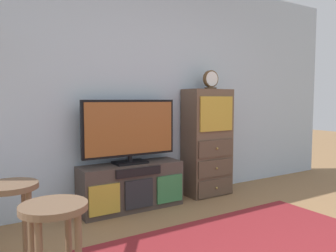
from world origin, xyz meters
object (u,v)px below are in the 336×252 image
at_px(desk_clock, 211,80).
at_px(bar_stool_far, 10,211).
at_px(television, 130,130).
at_px(bar_stool_near, 54,237).
at_px(side_cabinet, 207,142).
at_px(media_console, 131,186).

relative_size(desk_clock, bar_stool_far, 0.34).
distance_m(television, bar_stool_near, 2.00).
relative_size(side_cabinet, bar_stool_far, 1.93).
relative_size(desk_clock, bar_stool_near, 0.34).
bearing_deg(television, desk_clock, -1.50).
height_order(media_console, television, television).
bearing_deg(bar_stool_near, desk_clock, 34.35).
distance_m(side_cabinet, bar_stool_near, 2.74).
relative_size(television, side_cabinet, 0.81).
relative_size(media_console, side_cabinet, 0.86).
bearing_deg(television, bar_stool_far, -141.40).
bearing_deg(desk_clock, television, 178.50).
distance_m(side_cabinet, bar_stool_far, 2.60).
bearing_deg(bar_stool_near, media_console, 53.03).
bearing_deg(bar_stool_far, television, 38.60).
xyz_separation_m(media_console, side_cabinet, (1.07, 0.01, 0.41)).
bearing_deg(television, side_cabinet, -0.74).
bearing_deg(media_console, desk_clock, -0.25).
xyz_separation_m(desk_clock, bar_stool_far, (-2.41, -1.02, -0.94)).
relative_size(television, bar_stool_near, 1.59).
xyz_separation_m(desk_clock, bar_stool_near, (-2.27, -1.55, -0.94)).
relative_size(side_cabinet, bar_stool_near, 1.95).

